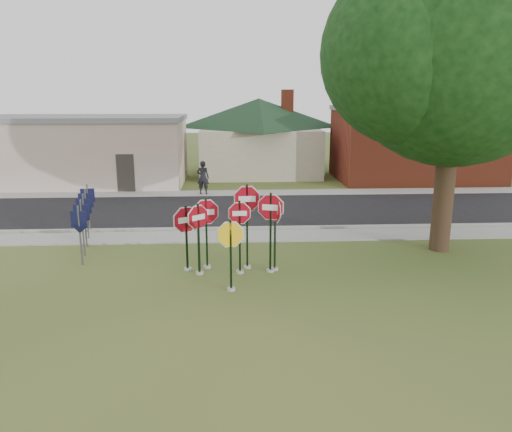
{
  "coord_description": "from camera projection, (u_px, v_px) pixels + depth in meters",
  "views": [
    {
      "loc": [
        -0.08,
        -13.47,
        5.52
      ],
      "look_at": [
        0.75,
        2.0,
        1.71
      ],
      "focal_mm": 35.0,
      "sensor_mm": 36.0,
      "label": 1
    }
  ],
  "objects": [
    {
      "name": "building_stucco",
      "position": [
        85.0,
        150.0,
        30.86
      ],
      "size": [
        12.2,
        6.2,
        4.2
      ],
      "color": "beige",
      "rests_on": "ground"
    },
    {
      "name": "route_sign_row",
      "position": [
        84.0,
        215.0,
        18.18
      ],
      "size": [
        1.43,
        4.63,
        2.0
      ],
      "color": "#59595E",
      "rests_on": "ground"
    },
    {
      "name": "stop_sign_far_right",
      "position": [
        275.0,
        222.0,
        15.67
      ],
      "size": [
        0.36,
        1.09,
        2.57
      ],
      "color": "#A39F98",
      "rests_on": "ground"
    },
    {
      "name": "sidewalk_near",
      "position": [
        232.0,
        236.0,
        19.72
      ],
      "size": [
        60.0,
        1.6,
        0.06
      ],
      "primitive_type": "cube",
      "color": "gray",
      "rests_on": "ground"
    },
    {
      "name": "building_brick",
      "position": [
        415.0,
        143.0,
        32.37
      ],
      "size": [
        10.2,
        6.2,
        4.75
      ],
      "color": "maroon",
      "rests_on": "ground"
    },
    {
      "name": "stop_sign_right",
      "position": [
        271.0,
        220.0,
        15.48
      ],
      "size": [
        1.11,
        0.32,
        2.68
      ],
      "color": "#A39F98",
      "rests_on": "ground"
    },
    {
      "name": "stop_sign_yellow",
      "position": [
        231.0,
        247.0,
        14.07
      ],
      "size": [
        1.05,
        0.24,
        2.2
      ],
      "color": "#A39F98",
      "rests_on": "ground"
    },
    {
      "name": "curb",
      "position": [
        232.0,
        229.0,
        20.68
      ],
      "size": [
        60.0,
        0.2,
        0.14
      ],
      "primitive_type": "cube",
      "color": "gray",
      "rests_on": "ground"
    },
    {
      "name": "ground",
      "position": [
        234.0,
        290.0,
        14.39
      ],
      "size": [
        120.0,
        120.0,
        0.0
      ],
      "primitive_type": "plane",
      "color": "#354D1C",
      "rests_on": "ground"
    },
    {
      "name": "sidewalk_far",
      "position": [
        231.0,
        193.0,
        28.25
      ],
      "size": [
        60.0,
        1.6,
        0.06
      ],
      "primitive_type": "cube",
      "color": "gray",
      "rests_on": "ground"
    },
    {
      "name": "oak_tree",
      "position": [
        457.0,
        45.0,
        16.48
      ],
      "size": [
        11.66,
        11.06,
        11.12
      ],
      "color": "black",
      "rests_on": "ground"
    },
    {
      "name": "stop_sign_back_left",
      "position": [
        206.0,
        223.0,
        15.89
      ],
      "size": [
        1.11,
        0.24,
        2.43
      ],
      "color": "#A39F98",
      "rests_on": "ground"
    },
    {
      "name": "pedestrian",
      "position": [
        203.0,
        178.0,
        27.65
      ],
      "size": [
        0.74,
        0.55,
        1.87
      ],
      "primitive_type": "imported",
      "rotation": [
        0.0,
        0.0,
        2.98
      ],
      "color": "black",
      "rests_on": "sidewalk_far"
    },
    {
      "name": "stop_sign_far_left",
      "position": [
        186.0,
        229.0,
        15.7
      ],
      "size": [
        1.04,
        0.53,
        2.25
      ],
      "color": "#A39F98",
      "rests_on": "ground"
    },
    {
      "name": "bg_tree_right",
      "position": [
        508.0,
        93.0,
        39.41
      ],
      "size": [
        5.6,
        5.6,
        8.4
      ],
      "color": "black",
      "rests_on": "ground"
    },
    {
      "name": "stop_sign_back_right",
      "position": [
        247.0,
        213.0,
        15.78
      ],
      "size": [
        1.16,
        0.24,
        2.88
      ],
      "color": "#A39F98",
      "rests_on": "ground"
    },
    {
      "name": "building_house",
      "position": [
        259.0,
        121.0,
        34.95
      ],
      "size": [
        11.6,
        11.6,
        6.2
      ],
      "color": "#B8AE92",
      "rests_on": "ground"
    },
    {
      "name": "road",
      "position": [
        232.0,
        211.0,
        24.08
      ],
      "size": [
        60.0,
        7.0,
        0.04
      ],
      "primitive_type": "cube",
      "color": "black",
      "rests_on": "ground"
    },
    {
      "name": "stop_sign_left",
      "position": [
        198.0,
        230.0,
        15.34
      ],
      "size": [
        0.79,
        0.7,
        2.37
      ],
      "color": "#A39F98",
      "rests_on": "ground"
    },
    {
      "name": "stop_sign_center",
      "position": [
        240.0,
        228.0,
        15.42
      ],
      "size": [
        0.97,
        0.24,
        2.43
      ],
      "color": "#A39F98",
      "rests_on": "ground"
    }
  ]
}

